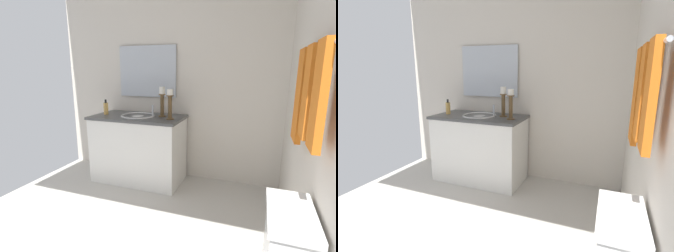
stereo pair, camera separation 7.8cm
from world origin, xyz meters
The scene contains 13 objects.
floor centered at (0.00, 0.00, -0.01)m, with size 2.41×2.80×0.02m, color beige.
wall_back centered at (0.00, 1.40, 1.23)m, with size 2.41×0.04×2.45m, color silver.
wall_left centered at (-1.20, 0.00, 1.23)m, with size 0.04×2.80×2.45m, color silver.
vanity_cabinet centered at (-0.88, -0.22, 0.40)m, with size 0.58×1.08×0.79m.
sink_basin centered at (-0.88, -0.22, 0.75)m, with size 0.40×0.40×0.24m.
mirror centered at (-1.16, -0.22, 1.30)m, with size 0.02×0.75×0.61m, color silver.
candle_holder_tall centered at (-0.82, 0.20, 0.96)m, with size 0.09×0.09×0.33m.
candle_holder_short centered at (-0.94, 0.06, 0.97)m, with size 0.09×0.09×0.34m.
soap_bottle centered at (-0.84, -0.63, 0.87)m, with size 0.06×0.06×0.18m.
towel_bar centered at (0.36, 1.34, 1.42)m, with size 0.02×0.02×0.75m, color silver.
towel_near_vanity centered at (0.12, 1.32, 1.18)m, with size 0.20×0.03×0.52m, color orange.
towel_center centered at (0.36, 1.32, 1.22)m, with size 0.16×0.03×0.44m, color orange.
towel_near_corner centered at (0.61, 1.32, 1.22)m, with size 0.15×0.03×0.42m, color orange.
Camera 1 is at (1.70, 1.11, 1.32)m, focal length 26.79 mm.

